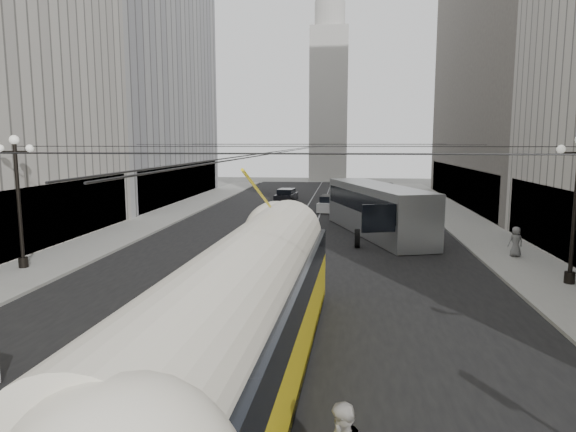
# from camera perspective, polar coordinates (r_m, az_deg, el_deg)

# --- Properties ---
(road) EXTENTS (20.00, 85.00, 0.02)m
(road) POSITION_cam_1_polar(r_m,az_deg,el_deg) (37.86, 1.92, -1.20)
(road) COLOR black
(road) RESTS_ON ground
(sidewalk_left) EXTENTS (4.00, 72.00, 0.15)m
(sidewalk_left) POSITION_cam_1_polar(r_m,az_deg,el_deg) (43.82, -13.54, -0.03)
(sidewalk_left) COLOR gray
(sidewalk_left) RESTS_ON ground
(sidewalk_right) EXTENTS (4.00, 72.00, 0.15)m
(sidewalk_right) POSITION_cam_1_polar(r_m,az_deg,el_deg) (42.18, 18.79, -0.56)
(sidewalk_right) COLOR gray
(sidewalk_right) RESTS_ON ground
(rail_left) EXTENTS (0.12, 85.00, 0.04)m
(rail_left) POSITION_cam_1_polar(r_m,az_deg,el_deg) (37.93, 0.79, -1.18)
(rail_left) COLOR gray
(rail_left) RESTS_ON ground
(rail_right) EXTENTS (0.12, 85.00, 0.04)m
(rail_right) POSITION_cam_1_polar(r_m,az_deg,el_deg) (37.81, 3.06, -1.22)
(rail_right) COLOR gray
(rail_right) RESTS_ON ground
(building_left_far) EXTENTS (12.60, 28.60, 28.60)m
(building_left_far) POSITION_cam_1_polar(r_m,az_deg,el_deg) (58.07, -17.56, 15.89)
(building_left_far) COLOR #999999
(building_left_far) RESTS_ON ground
(building_right_far) EXTENTS (12.60, 32.60, 32.60)m
(building_right_far) POSITION_cam_1_polar(r_m,az_deg,el_deg) (56.34, 25.25, 17.81)
(building_right_far) COLOR #514C47
(building_right_far) RESTS_ON ground
(distant_tower) EXTENTS (6.00, 6.00, 31.36)m
(distant_tower) POSITION_cam_1_polar(r_m,az_deg,el_deg) (85.24, 4.58, 14.11)
(distant_tower) COLOR #B2AFA8
(distant_tower) RESTS_ON ground
(lamppost_left_mid) EXTENTS (1.86, 0.44, 6.37)m
(lamppost_left_mid) POSITION_cam_1_polar(r_m,az_deg,el_deg) (27.65, -27.79, 2.19)
(lamppost_left_mid) COLOR black
(lamppost_left_mid) RESTS_ON sidewalk_left
(lamppost_right_mid) EXTENTS (1.86, 0.44, 6.37)m
(lamppost_right_mid) POSITION_cam_1_polar(r_m,az_deg,el_deg) (24.83, 29.34, 1.50)
(lamppost_right_mid) COLOR black
(lamppost_right_mid) RESTS_ON sidewalk_right
(catenary) EXTENTS (25.00, 72.00, 0.23)m
(catenary) POSITION_cam_1_polar(r_m,az_deg,el_deg) (36.34, 2.03, 7.73)
(catenary) COLOR black
(catenary) RESTS_ON ground
(streetcar) EXTENTS (3.37, 18.11, 3.97)m
(streetcar) POSITION_cam_1_polar(r_m,az_deg,el_deg) (13.02, -4.76, -10.89)
(streetcar) COLOR yellow
(streetcar) RESTS_ON ground
(city_bus) EXTENTS (6.71, 13.71, 3.36)m
(city_bus) POSITION_cam_1_polar(r_m,az_deg,el_deg) (34.87, 9.85, 0.93)
(city_bus) COLOR #9B9EA0
(city_bus) RESTS_ON ground
(sedan_white_far) EXTENTS (2.25, 4.64, 1.42)m
(sedan_white_far) POSITION_cam_1_polar(r_m,az_deg,el_deg) (46.52, 4.71, 1.34)
(sedan_white_far) COLOR silver
(sedan_white_far) RESTS_ON ground
(sedan_dark_far) EXTENTS (2.17, 4.42, 1.35)m
(sedan_dark_far) POSITION_cam_1_polar(r_m,az_deg,el_deg) (53.74, -0.19, 2.26)
(sedan_dark_far) COLOR black
(sedan_dark_far) RESTS_ON ground
(pedestrian_sidewalk_right) EXTENTS (0.87, 0.63, 1.61)m
(pedestrian_sidewalk_right) POSITION_cam_1_polar(r_m,az_deg,el_deg) (29.82, 23.98, -2.62)
(pedestrian_sidewalk_right) COLOR slate
(pedestrian_sidewalk_right) RESTS_ON sidewalk_right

